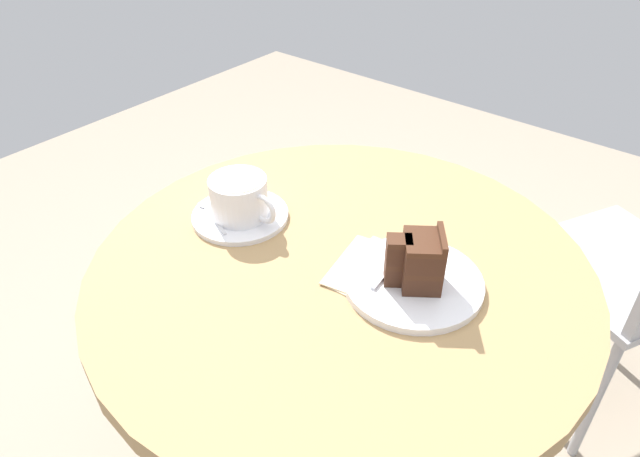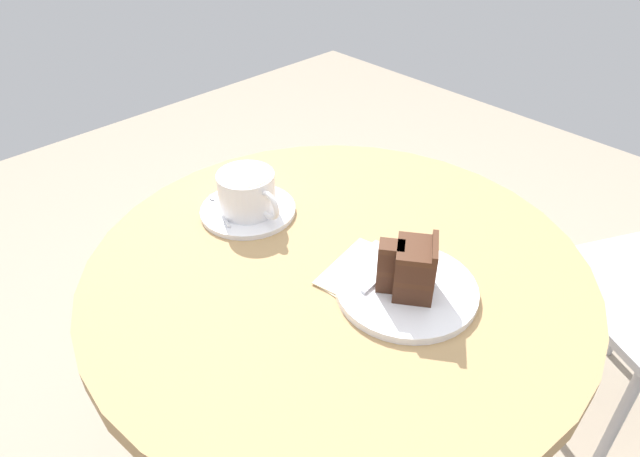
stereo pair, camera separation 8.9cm
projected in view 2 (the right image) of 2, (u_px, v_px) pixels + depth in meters
The scene contains 8 objects.
cafe_table at pixel (336, 320), 0.95m from camera, with size 0.78×0.78×0.73m.
saucer at pixel (248, 210), 0.99m from camera, with size 0.16×0.16×0.01m.
coffee_cup at pixel (247, 192), 0.96m from camera, with size 0.13×0.10×0.07m.
teaspoon at pixel (218, 206), 0.99m from camera, with size 0.10×0.05×0.00m.
cake_plate at pixel (406, 289), 0.83m from camera, with size 0.21×0.21×0.01m.
cake_slice at pixel (411, 269), 0.79m from camera, with size 0.09×0.08×0.09m.
fork at pixel (397, 262), 0.86m from camera, with size 0.03×0.14×0.00m.
napkin at pixel (379, 280), 0.85m from camera, with size 0.17×0.16×0.00m.
Camera 2 is at (0.47, -0.49, 1.30)m, focal length 32.00 mm.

